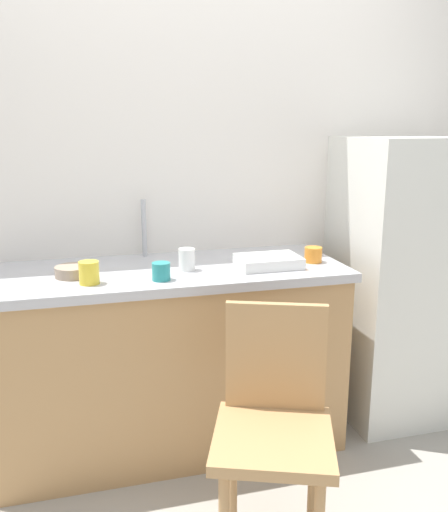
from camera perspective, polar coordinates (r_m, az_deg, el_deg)
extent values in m
cube|color=white|center=(2.74, -4.57, 9.19)|extent=(4.80, 0.10, 2.57)
cube|color=tan|center=(2.60, -5.73, -11.02)|extent=(1.55, 0.60, 0.83)
cube|color=#B7B7BC|center=(2.45, -5.97, -1.69)|extent=(1.59, 0.64, 0.04)
cylinder|color=#B7B7BC|center=(2.64, -8.47, 2.94)|extent=(0.02, 0.02, 0.28)
cube|color=silver|center=(2.92, 17.98, -2.42)|extent=(0.58, 0.58, 1.44)
cylinder|color=tan|center=(2.18, 0.91, -21.95)|extent=(0.04, 0.04, 0.45)
cylinder|color=tan|center=(2.18, 9.41, -22.18)|extent=(0.04, 0.04, 0.45)
cube|color=tan|center=(1.92, 5.22, -18.79)|extent=(0.52, 0.52, 0.04)
cube|color=tan|center=(1.98, 5.47, -10.51)|extent=(0.35, 0.16, 0.40)
cube|color=white|center=(2.44, 4.72, -0.58)|extent=(0.28, 0.20, 0.05)
cylinder|color=gray|center=(2.37, -15.68, -1.57)|extent=(0.15, 0.15, 0.05)
cylinder|color=white|center=(2.38, -3.96, -0.37)|extent=(0.07, 0.07, 0.10)
cylinder|color=yellow|center=(2.24, -14.10, -1.73)|extent=(0.08, 0.08, 0.09)
cylinder|color=teal|center=(2.24, -6.68, -1.63)|extent=(0.08, 0.08, 0.07)
cylinder|color=orange|center=(2.55, 9.43, 0.14)|extent=(0.08, 0.08, 0.07)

